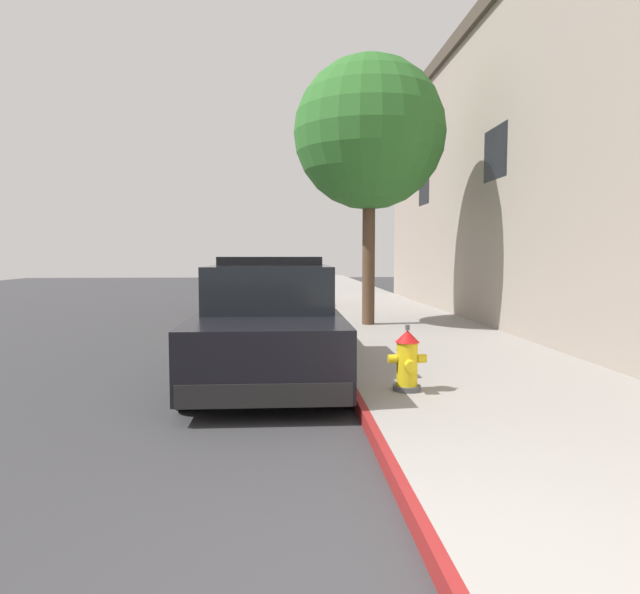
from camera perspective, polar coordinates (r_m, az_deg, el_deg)
ground_plane at (r=12.94m, az=-18.73°, el=-3.94°), size 30.91×60.00×0.20m
sidewalk_pavement at (r=12.75m, az=8.32°, el=-3.09°), size 3.58×60.00×0.15m
curb_painted_edge at (r=12.50m, az=0.07°, el=-3.19°), size 0.08×60.00×0.15m
storefront_building at (r=13.95m, az=28.93°, el=11.87°), size 6.11×21.63×7.32m
police_cruiser at (r=7.97m, az=-5.10°, el=-2.65°), size 1.94×4.84×1.68m
parked_car_silver_ahead at (r=17.84m, az=-4.82°, el=1.19°), size 1.94×4.84×1.56m
fire_hydrant at (r=6.54m, az=8.86°, el=-6.39°), size 0.44×0.40×0.76m
street_tree at (r=12.85m, az=5.04°, el=16.16°), size 3.32×3.32×5.88m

